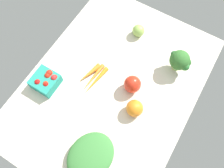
{
  "coord_description": "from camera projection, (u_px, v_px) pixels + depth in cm",
  "views": [
    {
      "loc": [
        35.85,
        21.5,
        102.99
      ],
      "look_at": [
        0.0,
        0.0,
        4.0
      ],
      "focal_mm": 36.54,
      "sensor_mm": 36.0,
      "label": 1
    }
  ],
  "objects": [
    {
      "name": "tablecloth",
      "position": [
        112.0,
        86.0,
        1.1
      ],
      "size": [
        104.0,
        76.0,
        2.0
      ],
      "primitive_type": "cube",
      "color": "beige",
      "rests_on": "ground"
    },
    {
      "name": "heirloom_tomato_green",
      "position": [
        138.0,
        31.0,
        1.18
      ],
      "size": [
        6.35,
        6.35,
        6.35
      ],
      "primitive_type": "sphere",
      "color": "#93BD55",
      "rests_on": "tablecloth"
    },
    {
      "name": "berry_basket",
      "position": [
        46.0,
        81.0,
        1.07
      ],
      "size": [
        11.32,
        11.32,
        7.15
      ],
      "color": "teal",
      "rests_on": "tablecloth"
    },
    {
      "name": "carrot_bunch",
      "position": [
        93.0,
        77.0,
        1.1
      ],
      "size": [
        17.12,
        10.15,
        2.91
      ],
      "color": "orange",
      "rests_on": "tablecloth"
    },
    {
      "name": "heirloom_tomato_orange",
      "position": [
        135.0,
        108.0,
        1.01
      ],
      "size": [
        7.71,
        7.71,
        7.71
      ],
      "primitive_type": "sphere",
      "color": "orange",
      "rests_on": "tablecloth"
    },
    {
      "name": "leafy_greens_clump",
      "position": [
        91.0,
        156.0,
        0.94
      ],
      "size": [
        24.64,
        21.98,
        5.35
      ],
      "primitive_type": "ellipsoid",
      "rotation": [
        0.0,
        0.0,
        1.35
      ],
      "color": "#397936",
      "rests_on": "tablecloth"
    },
    {
      "name": "broccoli_head",
      "position": [
        180.0,
        61.0,
        1.06
      ],
      "size": [
        9.77,
        10.72,
        12.55
      ],
      "color": "#A3C878",
      "rests_on": "tablecloth"
    },
    {
      "name": "bell_pepper_red",
      "position": [
        132.0,
        84.0,
        1.05
      ],
      "size": [
        9.89,
        9.89,
        9.19
      ],
      "primitive_type": "ellipsoid",
      "rotation": [
        0.0,
        0.0,
        3.44
      ],
      "color": "red",
      "rests_on": "tablecloth"
    }
  ]
}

